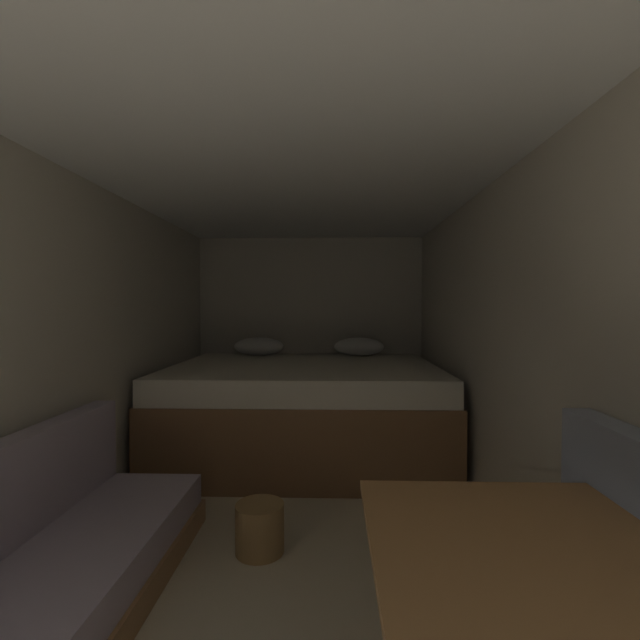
{
  "coord_description": "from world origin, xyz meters",
  "views": [
    {
      "loc": [
        0.24,
        -0.5,
        1.29
      ],
      "look_at": [
        0.16,
        2.5,
        1.21
      ],
      "focal_mm": 24.74,
      "sensor_mm": 36.0,
      "label": 1
    }
  ],
  "objects_px": {
    "sofa_left": "(6,608)",
    "wicker_basket": "(260,528)",
    "bed": "(305,408)",
    "dinette_table": "(523,595)"
  },
  "relations": [
    {
      "from": "sofa_left",
      "to": "dinette_table",
      "type": "relative_size",
      "value": 2.87
    },
    {
      "from": "dinette_table",
      "to": "wicker_basket",
      "type": "relative_size",
      "value": 3.03
    },
    {
      "from": "bed",
      "to": "dinette_table",
      "type": "relative_size",
      "value": 2.94
    },
    {
      "from": "bed",
      "to": "dinette_table",
      "type": "height_order",
      "value": "bed"
    },
    {
      "from": "sofa_left",
      "to": "wicker_basket",
      "type": "xyz_separation_m",
      "value": [
        0.78,
        0.78,
        -0.1
      ]
    },
    {
      "from": "dinette_table",
      "to": "bed",
      "type": "bearing_deg",
      "value": 102.77
    },
    {
      "from": "sofa_left",
      "to": "dinette_table",
      "type": "bearing_deg",
      "value": -19.41
    },
    {
      "from": "bed",
      "to": "wicker_basket",
      "type": "distance_m",
      "value": 1.6
    },
    {
      "from": "dinette_table",
      "to": "wicker_basket",
      "type": "height_order",
      "value": "dinette_table"
    },
    {
      "from": "bed",
      "to": "dinette_table",
      "type": "xyz_separation_m",
      "value": [
        0.66,
        -2.9,
        0.27
      ]
    }
  ]
}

